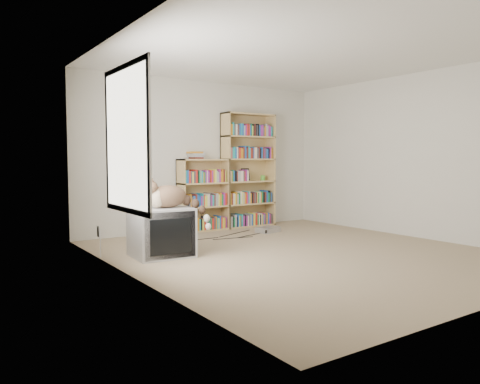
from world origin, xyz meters
TOP-DOWN VIEW (x-y plane):
  - floor at (0.00, 0.00)m, footprint 4.50×5.00m
  - wall_back at (0.00, 2.50)m, footprint 4.50×0.02m
  - wall_left at (-2.25, 0.00)m, footprint 0.02×5.00m
  - wall_right at (2.25, 0.00)m, footprint 0.02×5.00m
  - ceiling at (0.00, 0.00)m, footprint 4.50×5.00m
  - window at (-2.24, 0.20)m, footprint 0.02×1.22m
  - crt_tv at (-1.57, 0.84)m, footprint 0.73×0.67m
  - cat at (-1.44, 0.76)m, footprint 0.78×0.55m
  - bookcase_tall at (0.80, 2.36)m, footprint 1.00×0.30m
  - bookcase_short at (-0.11, 2.36)m, footprint 0.87×0.30m
  - book_stack at (-0.25, 2.37)m, footprint 0.22×0.28m
  - green_mug at (1.11, 2.34)m, footprint 0.08×0.08m
  - framed_print at (0.81, 2.44)m, footprint 0.17×0.05m
  - dvd_player at (0.68, 1.60)m, footprint 0.43×0.36m
  - wall_outlet at (-2.24, 1.18)m, footprint 0.01×0.08m
  - floor_cables at (-0.09, 1.49)m, footprint 1.20×0.70m

SIDE VIEW (x-z plane):
  - floor at x=0.00m, z-range -0.01..0.01m
  - floor_cables at x=-0.09m, z-range 0.00..0.01m
  - dvd_player at x=0.68m, z-range 0.00..0.08m
  - crt_tv at x=-1.57m, z-range 0.00..0.60m
  - wall_outlet at x=-2.24m, z-range 0.26..0.39m
  - bookcase_short at x=-0.11m, z-range -0.05..1.15m
  - cat at x=-1.44m, z-range 0.40..1.01m
  - green_mug at x=1.11m, z-range 0.81..0.90m
  - framed_print at x=0.81m, z-range 0.81..1.03m
  - bookcase_tall at x=0.80m, z-range -0.06..1.94m
  - wall_back at x=0.00m, z-range 0.00..2.50m
  - wall_left at x=-2.25m, z-range 0.00..2.50m
  - wall_right at x=2.25m, z-range 0.00..2.50m
  - book_stack at x=-0.25m, z-range 1.20..1.32m
  - window at x=-2.24m, z-range 0.64..2.16m
  - ceiling at x=0.00m, z-range 2.49..2.51m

